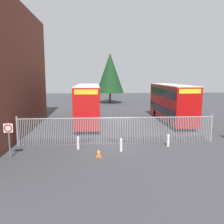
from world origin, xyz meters
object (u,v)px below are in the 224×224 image
Objects in this scene: double_decker_bus_behind_fence_left at (88,103)px; bollard_near_left at (78,143)px; bollard_near_right at (168,140)px; bollard_center_front at (121,145)px; traffic_cone_by_gate at (99,153)px; double_decker_bus_near_gate at (171,102)px; speed_limit_sign_post at (8,132)px.

bollard_near_left is at bearing -92.97° from double_decker_bus_behind_fence_left.
bollard_near_right is (6.43, -9.40, -1.95)m from double_decker_bus_behind_fence_left.
bollard_center_front is at bearing -165.65° from bollard_near_right.
bollard_near_right reaches higher than traffic_cone_by_gate.
bollard_near_right is at bearing -108.90° from double_decker_bus_near_gate.
bollard_near_left is 0.40× the size of speed_limit_sign_post.
double_decker_bus_near_gate reaches higher than bollard_near_left.
double_decker_bus_near_gate reaches higher than bollard_near_right.
speed_limit_sign_post is (-5.90, 0.15, 1.49)m from traffic_cone_by_gate.
double_decker_bus_near_gate and double_decker_bus_behind_fence_left have the same top height.
double_decker_bus_behind_fence_left is at bearing 87.03° from bollard_near_left.
bollard_near_left is 1.00× the size of bollard_near_right.
double_decker_bus_behind_fence_left reaches higher than speed_limit_sign_post.
double_decker_bus_behind_fence_left is 10.87m from bollard_center_front.
double_decker_bus_behind_fence_left reaches higher than traffic_cone_by_gate.
double_decker_bus_near_gate is at bearing 44.30° from bollard_near_left.
double_decker_bus_near_gate is 13.11m from bollard_center_front.
speed_limit_sign_post is at bearing -170.51° from bollard_near_right.
double_decker_bus_near_gate is 11.38× the size of bollard_near_right.
bollard_near_right is 5.80m from traffic_cone_by_gate.
bollard_near_left and bollard_near_right have the same top height.
traffic_cone_by_gate is (-5.42, -2.05, -0.19)m from bollard_near_right.
bollard_near_right is at bearing 1.70° from bollard_near_left.
speed_limit_sign_post is at bearing -159.00° from bollard_near_left.
double_decker_bus_behind_fence_left is 12.32m from speed_limit_sign_post.
bollard_near_left is 2.38m from traffic_cone_by_gate.
double_decker_bus_behind_fence_left is at bearing 124.38° from bollard_near_right.
speed_limit_sign_post reaches higher than bollard_near_right.
double_decker_bus_behind_fence_left is 11.55m from bollard_near_right.
double_decker_bus_behind_fence_left reaches higher than bollard_near_left.
double_decker_bus_near_gate is 1.00× the size of double_decker_bus_behind_fence_left.
double_decker_bus_behind_fence_left reaches higher than bollard_center_front.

